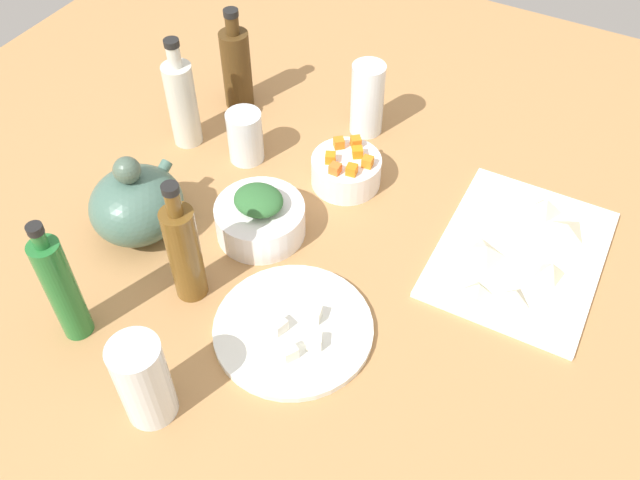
% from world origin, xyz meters
% --- Properties ---
extents(tabletop, '(1.90, 1.90, 0.03)m').
position_xyz_m(tabletop, '(0.00, 0.00, 0.01)').
color(tabletop, '#AF7F4C').
rests_on(tabletop, ground).
extents(cutting_board, '(0.34, 0.26, 0.01)m').
position_xyz_m(cutting_board, '(0.17, -0.29, 0.03)').
color(cutting_board, white).
rests_on(cutting_board, tabletop).
extents(plate_tofu, '(0.24, 0.24, 0.01)m').
position_xyz_m(plate_tofu, '(-0.14, -0.03, 0.04)').
color(plate_tofu, white).
rests_on(plate_tofu, tabletop).
extents(bowl_greens, '(0.15, 0.15, 0.06)m').
position_xyz_m(bowl_greens, '(0.01, 0.12, 0.06)').
color(bowl_greens, white).
rests_on(bowl_greens, tabletop).
extents(bowl_carrots, '(0.13, 0.13, 0.06)m').
position_xyz_m(bowl_carrots, '(0.19, 0.05, 0.06)').
color(bowl_carrots, white).
rests_on(bowl_carrots, tabletop).
extents(teapot, '(0.17, 0.15, 0.16)m').
position_xyz_m(teapot, '(-0.09, 0.30, 0.09)').
color(teapot, '#46695B').
rests_on(teapot, tabletop).
extents(bottle_0, '(0.06, 0.06, 0.21)m').
position_xyz_m(bottle_0, '(0.30, 0.35, 0.12)').
color(bottle_0, '#4A3216').
rests_on(bottle_0, tabletop).
extents(bottle_1, '(0.04, 0.04, 0.23)m').
position_xyz_m(bottle_1, '(-0.30, 0.26, 0.13)').
color(bottle_1, '#257031').
rests_on(bottle_1, tabletop).
extents(bottle_2, '(0.05, 0.05, 0.23)m').
position_xyz_m(bottle_2, '(-0.15, 0.15, 0.12)').
color(bottle_2, brown).
rests_on(bottle_2, tabletop).
extents(bottle_3, '(0.06, 0.06, 0.22)m').
position_xyz_m(bottle_3, '(0.15, 0.38, 0.12)').
color(bottle_3, silver).
rests_on(bottle_3, tabletop).
extents(drinking_glass_0, '(0.06, 0.06, 0.15)m').
position_xyz_m(drinking_glass_0, '(0.34, 0.09, 0.10)').
color(drinking_glass_0, white).
rests_on(drinking_glass_0, tabletop).
extents(drinking_glass_1, '(0.07, 0.07, 0.15)m').
position_xyz_m(drinking_glass_1, '(-0.35, 0.07, 0.10)').
color(drinking_glass_1, white).
rests_on(drinking_glass_1, tabletop).
extents(drinking_glass_2, '(0.07, 0.07, 0.10)m').
position_xyz_m(drinking_glass_2, '(0.16, 0.25, 0.08)').
color(drinking_glass_2, white).
rests_on(drinking_glass_2, tabletop).
extents(carrot_cube_0, '(0.03, 0.03, 0.02)m').
position_xyz_m(carrot_cube_0, '(0.21, 0.08, 0.09)').
color(carrot_cube_0, orange).
rests_on(carrot_cube_0, bowl_carrots).
extents(carrot_cube_1, '(0.02, 0.02, 0.02)m').
position_xyz_m(carrot_cube_1, '(0.21, 0.04, 0.09)').
color(carrot_cube_1, orange).
rests_on(carrot_cube_1, bowl_carrots).
extents(carrot_cube_2, '(0.02, 0.02, 0.02)m').
position_xyz_m(carrot_cube_2, '(0.17, 0.07, 0.09)').
color(carrot_cube_2, orange).
rests_on(carrot_cube_2, bowl_carrots).
extents(carrot_cube_3, '(0.02, 0.02, 0.02)m').
position_xyz_m(carrot_cube_3, '(0.16, 0.02, 0.09)').
color(carrot_cube_3, orange).
rests_on(carrot_cube_3, bowl_carrots).
extents(carrot_cube_4, '(0.03, 0.03, 0.02)m').
position_xyz_m(carrot_cube_4, '(0.23, 0.05, 0.09)').
color(carrot_cube_4, orange).
rests_on(carrot_cube_4, bowl_carrots).
extents(carrot_cube_5, '(0.02, 0.02, 0.02)m').
position_xyz_m(carrot_cube_5, '(0.19, 0.01, 0.09)').
color(carrot_cube_5, orange).
rests_on(carrot_cube_5, bowl_carrots).
extents(carrot_cube_6, '(0.02, 0.02, 0.02)m').
position_xyz_m(carrot_cube_6, '(0.15, 0.05, 0.09)').
color(carrot_cube_6, orange).
rests_on(carrot_cube_6, bowl_carrots).
extents(chopped_greens_mound, '(0.08, 0.09, 0.03)m').
position_xyz_m(chopped_greens_mound, '(0.01, 0.12, 0.11)').
color(chopped_greens_mound, '#306733').
rests_on(chopped_greens_mound, bowl_greens).
extents(tofu_cube_0, '(0.03, 0.03, 0.02)m').
position_xyz_m(tofu_cube_0, '(-0.16, -0.02, 0.05)').
color(tofu_cube_0, white).
rests_on(tofu_cube_0, plate_tofu).
extents(tofu_cube_1, '(0.03, 0.03, 0.02)m').
position_xyz_m(tofu_cube_1, '(-0.12, -0.05, 0.05)').
color(tofu_cube_1, white).
rests_on(tofu_cube_1, plate_tofu).
extents(tofu_cube_2, '(0.03, 0.03, 0.02)m').
position_xyz_m(tofu_cube_2, '(-0.16, -0.08, 0.05)').
color(tofu_cube_2, white).
rests_on(tofu_cube_2, plate_tofu).
extents(tofu_cube_3, '(0.03, 0.03, 0.02)m').
position_xyz_m(tofu_cube_3, '(-0.19, -0.05, 0.05)').
color(tofu_cube_3, white).
rests_on(tofu_cube_3, plate_tofu).
extents(dumpling_0, '(0.05, 0.05, 0.03)m').
position_xyz_m(dumpling_0, '(0.14, -0.34, 0.06)').
color(dumpling_0, beige).
rests_on(dumpling_0, cutting_board).
extents(dumpling_1, '(0.07, 0.07, 0.02)m').
position_xyz_m(dumpling_1, '(0.13, -0.24, 0.05)').
color(dumpling_1, beige).
rests_on(dumpling_1, cutting_board).
extents(dumpling_2, '(0.04, 0.05, 0.02)m').
position_xyz_m(dumpling_2, '(0.05, -0.25, 0.05)').
color(dumpling_2, beige).
rests_on(dumpling_2, cutting_board).
extents(dumpling_3, '(0.07, 0.07, 0.02)m').
position_xyz_m(dumpling_3, '(0.25, -0.34, 0.05)').
color(dumpling_3, beige).
rests_on(dumpling_3, cutting_board).
extents(dumpling_4, '(0.05, 0.05, 0.03)m').
position_xyz_m(dumpling_4, '(0.06, -0.31, 0.05)').
color(dumpling_4, beige).
rests_on(dumpling_4, cutting_board).
extents(dumpling_5, '(0.06, 0.06, 0.03)m').
position_xyz_m(dumpling_5, '(0.28, -0.29, 0.06)').
color(dumpling_5, beige).
rests_on(dumpling_5, cutting_board).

